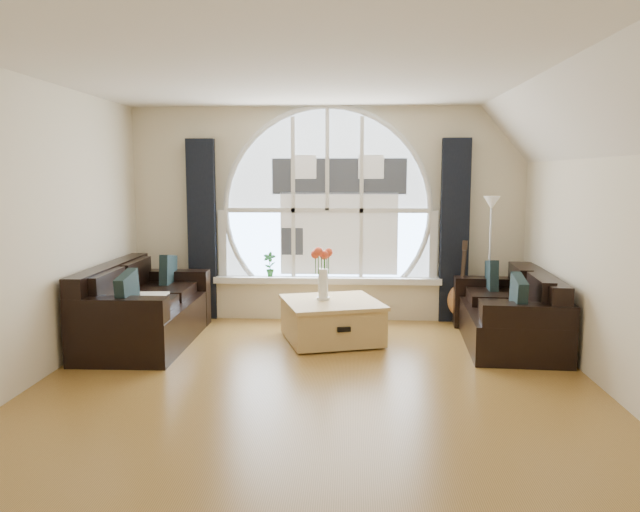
{
  "coord_description": "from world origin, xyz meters",
  "views": [
    {
      "loc": [
        0.31,
        -5.16,
        1.85
      ],
      "look_at": [
        0.0,
        0.9,
        1.05
      ],
      "focal_mm": 34.71,
      "sensor_mm": 36.0,
      "label": 1
    }
  ],
  "objects_px": {
    "vase_flowers": "(323,265)",
    "sofa_left": "(146,307)",
    "guitar": "(462,282)",
    "potted_plant": "(270,264)",
    "coffee_chest": "(332,319)",
    "sofa_right": "(508,309)",
    "floor_lamp": "(489,263)"
  },
  "relations": [
    {
      "from": "coffee_chest",
      "to": "vase_flowers",
      "type": "relative_size",
      "value": 1.46
    },
    {
      "from": "floor_lamp",
      "to": "potted_plant",
      "type": "xyz_separation_m",
      "value": [
        -2.71,
        0.36,
        -0.09
      ]
    },
    {
      "from": "potted_plant",
      "to": "coffee_chest",
      "type": "bearing_deg",
      "value": -51.72
    },
    {
      "from": "sofa_right",
      "to": "floor_lamp",
      "type": "bearing_deg",
      "value": 97.45
    },
    {
      "from": "floor_lamp",
      "to": "potted_plant",
      "type": "height_order",
      "value": "floor_lamp"
    },
    {
      "from": "sofa_left",
      "to": "coffee_chest",
      "type": "height_order",
      "value": "sofa_left"
    },
    {
      "from": "sofa_left",
      "to": "floor_lamp",
      "type": "xyz_separation_m",
      "value": [
        3.92,
        0.87,
        0.4
      ]
    },
    {
      "from": "sofa_left",
      "to": "guitar",
      "type": "xyz_separation_m",
      "value": [
        3.63,
        1.04,
        0.13
      ]
    },
    {
      "from": "sofa_left",
      "to": "floor_lamp",
      "type": "bearing_deg",
      "value": 12.21
    },
    {
      "from": "coffee_chest",
      "to": "floor_lamp",
      "type": "xyz_separation_m",
      "value": [
        1.88,
        0.69,
        0.55
      ]
    },
    {
      "from": "floor_lamp",
      "to": "guitar",
      "type": "height_order",
      "value": "floor_lamp"
    },
    {
      "from": "guitar",
      "to": "potted_plant",
      "type": "bearing_deg",
      "value": -161.16
    },
    {
      "from": "sofa_left",
      "to": "sofa_right",
      "type": "distance_m",
      "value": 3.97
    },
    {
      "from": "sofa_left",
      "to": "coffee_chest",
      "type": "xyz_separation_m",
      "value": [
        2.04,
        0.18,
        -0.15
      ]
    },
    {
      "from": "floor_lamp",
      "to": "guitar",
      "type": "relative_size",
      "value": 1.51
    },
    {
      "from": "guitar",
      "to": "potted_plant",
      "type": "distance_m",
      "value": 2.44
    },
    {
      "from": "vase_flowers",
      "to": "sofa_left",
      "type": "bearing_deg",
      "value": -173.45
    },
    {
      "from": "sofa_left",
      "to": "potted_plant",
      "type": "xyz_separation_m",
      "value": [
        1.21,
        1.23,
        0.31
      ]
    },
    {
      "from": "coffee_chest",
      "to": "potted_plant",
      "type": "xyz_separation_m",
      "value": [
        -0.83,
        1.06,
        0.46
      ]
    },
    {
      "from": "sofa_left",
      "to": "coffee_chest",
      "type": "relative_size",
      "value": 1.93
    },
    {
      "from": "sofa_left",
      "to": "vase_flowers",
      "type": "distance_m",
      "value": 2.01
    },
    {
      "from": "sofa_left",
      "to": "potted_plant",
      "type": "relative_size",
      "value": 6.19
    },
    {
      "from": "floor_lamp",
      "to": "sofa_left",
      "type": "bearing_deg",
      "value": -167.48
    },
    {
      "from": "coffee_chest",
      "to": "floor_lamp",
      "type": "height_order",
      "value": "floor_lamp"
    },
    {
      "from": "sofa_left",
      "to": "sofa_right",
      "type": "height_order",
      "value": "sofa_left"
    },
    {
      "from": "coffee_chest",
      "to": "potted_plant",
      "type": "distance_m",
      "value": 1.42
    },
    {
      "from": "sofa_left",
      "to": "sofa_right",
      "type": "xyz_separation_m",
      "value": [
        3.96,
        0.12,
        0.0
      ]
    },
    {
      "from": "coffee_chest",
      "to": "guitar",
      "type": "bearing_deg",
      "value": 11.92
    },
    {
      "from": "sofa_right",
      "to": "potted_plant",
      "type": "bearing_deg",
      "value": 162.0
    },
    {
      "from": "sofa_left",
      "to": "guitar",
      "type": "distance_m",
      "value": 3.78
    },
    {
      "from": "floor_lamp",
      "to": "guitar",
      "type": "bearing_deg",
      "value": 149.2
    },
    {
      "from": "vase_flowers",
      "to": "guitar",
      "type": "xyz_separation_m",
      "value": [
        1.69,
        0.82,
        -0.32
      ]
    }
  ]
}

